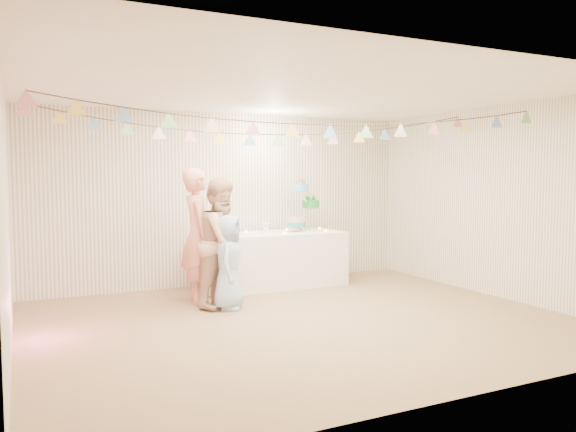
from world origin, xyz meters
name	(u,v)px	position (x,y,z in m)	size (l,w,h in m)	color
floor	(303,321)	(0.00, 0.00, 0.00)	(6.00, 6.00, 0.00)	#836547
ceiling	(303,92)	(0.00, 0.00, 2.60)	(6.00, 6.00, 0.00)	white
back_wall	(228,199)	(0.00, 2.50, 1.30)	(6.00, 6.00, 0.00)	white
front_wall	(460,227)	(0.00, -2.50, 1.30)	(6.00, 6.00, 0.00)	white
left_wall	(6,217)	(-3.00, 0.00, 1.30)	(5.00, 5.00, 0.00)	white
right_wall	(498,202)	(3.00, 0.00, 1.30)	(5.00, 5.00, 0.00)	white
table	(272,259)	(0.51, 2.00, 0.40)	(2.16, 0.86, 0.81)	white
cake_stand	(303,211)	(1.06, 2.05, 1.12)	(0.67, 0.39, 0.75)	silver
cake_bottom	(296,230)	(0.91, 1.99, 0.84)	(0.31, 0.31, 0.15)	teal
cake_middle	(311,211)	(1.24, 2.14, 1.11)	(0.27, 0.27, 0.22)	#1C832B
cake_top_tier	(301,194)	(1.00, 2.02, 1.38)	(0.25, 0.25, 0.19)	#4BACEC
platter	(241,238)	(0.00, 1.95, 0.76)	(0.30, 0.30, 0.02)	white
posy	(266,231)	(0.43, 2.05, 0.83)	(0.13, 0.13, 0.15)	white
person_adult_a	(198,236)	(-0.80, 1.44, 0.88)	(0.64, 0.42, 1.77)	#EC917B
person_adult_b	(223,243)	(-0.57, 1.11, 0.82)	(0.79, 0.62, 1.63)	#D6A884
person_child	(228,262)	(-0.56, 0.92, 0.59)	(0.58, 0.38, 1.18)	#9EBDDF
bunting_back	(264,123)	(0.00, 1.10, 2.35)	(5.60, 1.10, 0.40)	pink
bunting_front	(311,115)	(0.00, -0.20, 2.32)	(5.60, 0.90, 0.36)	#72A5E5
tealight_0	(225,235)	(-0.29, 1.85, 0.82)	(0.04, 0.04, 0.03)	#FFD88C
tealight_1	(246,232)	(0.16, 2.18, 0.82)	(0.04, 0.04, 0.03)	#FFD88C
tealight_2	(284,233)	(0.61, 1.78, 0.82)	(0.04, 0.04, 0.03)	#FFD88C
tealight_3	(287,229)	(0.86, 2.22, 0.82)	(0.04, 0.04, 0.03)	#FFD88C
tealight_4	(326,230)	(1.33, 1.82, 0.82)	(0.04, 0.04, 0.03)	#FFD88C
tealight_5	(320,228)	(1.41, 2.15, 0.82)	(0.04, 0.04, 0.03)	#FFD88C
tealight_6	(235,234)	(-0.11, 1.89, 0.82)	(0.04, 0.04, 0.03)	#FFD88C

